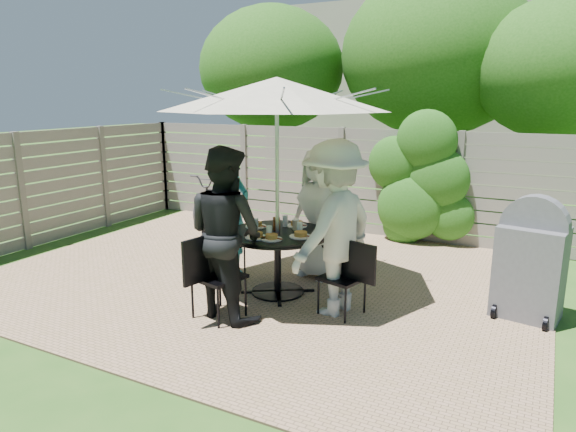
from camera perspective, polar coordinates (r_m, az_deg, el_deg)
The scene contains 24 objects.
backyard_envelope at distance 16.00m, azimuth 16.31°, elevation 13.50°, with size 60.00×60.00×5.00m.
patio_table at distance 6.20m, azimuth -1.17°, elevation -3.90°, with size 1.45×1.45×0.79m.
umbrella at distance 5.93m, azimuth -1.25°, elevation 13.39°, with size 3.21×3.21×2.58m.
chair_back at distance 6.99m, azimuth 4.17°, elevation -4.16°, with size 0.60×0.74×0.97m.
person_back at distance 6.74m, azimuth 3.55°, elevation 0.26°, with size 0.85×0.55×1.74m, color silver.
chair_left at distance 6.94m, azimuth -7.11°, elevation -4.57°, with size 0.67×0.50×0.89m.
person_left at distance 6.69m, azimuth -6.47°, elevation 0.02°, with size 0.63×0.41×1.72m, color teal.
chair_front at distance 5.65m, azimuth -7.80°, elevation -8.54°, with size 0.56×0.74×0.97m.
person_front at distance 5.53m, azimuth -6.95°, elevation -1.92°, with size 0.91×0.71×1.88m, color black.
chair_right at distance 5.73m, azimuth 6.11°, elevation -8.47°, with size 0.67×0.51×0.88m.
person_right at distance 5.59m, azimuth 5.15°, elevation -1.42°, with size 1.25×0.72×1.94m, color beige.
plate_back at distance 6.39m, azimuth 0.98°, elevation -0.93°, with size 0.26×0.26×0.06m.
plate_left at distance 6.37m, azimuth -3.59°, elevation -1.00°, with size 0.26×0.26×0.06m.
plate_front at distance 5.88m, azimuth -3.53°, elevation -2.22°, with size 0.26×0.26×0.06m.
plate_right at distance 5.90m, azimuth 1.42°, elevation -2.13°, with size 0.26×0.26×0.06m.
plate_extra at distance 5.80m, azimuth -1.84°, elevation -2.41°, with size 0.24×0.24×0.06m.
glass_back at distance 6.38m, azimuth -0.32°, elevation -0.55°, with size 0.07×0.07×0.14m, color silver.
glass_left at distance 6.22m, azimuth -3.61°, elevation -0.92°, with size 0.07×0.07×0.14m, color silver.
glass_front at distance 5.87m, azimuth -2.12°, elevation -1.77°, with size 0.07×0.07×0.14m, color silver.
glass_right at distance 6.03m, azimuth 1.32°, elevation -1.34°, with size 0.07×0.07×0.14m, color silver.
syrup_jug at distance 6.19m, azimuth -1.28°, elevation -0.87°, with size 0.09×0.09×0.16m, color #59280C.
coffee_cup at distance 6.22m, azimuth 0.86°, elevation -0.99°, with size 0.08×0.08×0.12m, color #C6B293.
bicycle at distance 9.94m, azimuth -7.60°, elevation 2.11°, with size 0.64×1.84×0.97m, color #333338.
bbq_grill at distance 6.12m, azimuth 25.34°, elevation -4.75°, with size 0.74×0.62×1.36m.
Camera 1 is at (3.30, -5.38, 2.37)m, focal length 32.00 mm.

